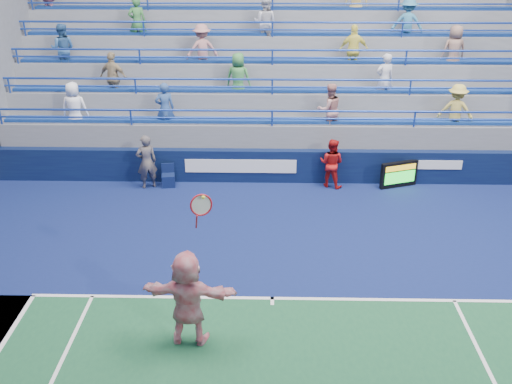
{
  "coord_description": "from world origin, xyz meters",
  "views": [
    {
      "loc": [
        -0.14,
        -10.63,
        7.72
      ],
      "look_at": [
        -0.42,
        2.5,
        1.5
      ],
      "focal_mm": 40.0,
      "sensor_mm": 36.0,
      "label": 1
    }
  ],
  "objects_px": {
    "serve_speed_board": "(399,175)",
    "ball_girl": "(331,163)",
    "judge_chair": "(168,179)",
    "line_judge": "(147,162)",
    "tennis_player": "(188,298)"
  },
  "relations": [
    {
      "from": "serve_speed_board",
      "to": "line_judge",
      "type": "xyz_separation_m",
      "value": [
        -8.02,
        -0.21,
        0.45
      ]
    },
    {
      "from": "serve_speed_board",
      "to": "ball_girl",
      "type": "height_order",
      "value": "ball_girl"
    },
    {
      "from": "judge_chair",
      "to": "ball_girl",
      "type": "xyz_separation_m",
      "value": [
        5.22,
        0.09,
        0.57
      ]
    },
    {
      "from": "line_judge",
      "to": "ball_girl",
      "type": "distance_m",
      "value": 5.85
    },
    {
      "from": "serve_speed_board",
      "to": "ball_girl",
      "type": "relative_size",
      "value": 0.77
    },
    {
      "from": "serve_speed_board",
      "to": "judge_chair",
      "type": "xyz_separation_m",
      "value": [
        -7.39,
        -0.08,
        -0.2
      ]
    },
    {
      "from": "ball_girl",
      "to": "serve_speed_board",
      "type": "bearing_deg",
      "value": -155.8
    },
    {
      "from": "serve_speed_board",
      "to": "ball_girl",
      "type": "bearing_deg",
      "value": 179.52
    },
    {
      "from": "serve_speed_board",
      "to": "line_judge",
      "type": "distance_m",
      "value": 8.03
    },
    {
      "from": "serve_speed_board",
      "to": "tennis_player",
      "type": "bearing_deg",
      "value": -127.19
    },
    {
      "from": "line_judge",
      "to": "tennis_player",
      "type": "bearing_deg",
      "value": 82.57
    },
    {
      "from": "tennis_player",
      "to": "ball_girl",
      "type": "xyz_separation_m",
      "value": [
        3.58,
        7.59,
        -0.23
      ]
    },
    {
      "from": "serve_speed_board",
      "to": "tennis_player",
      "type": "height_order",
      "value": "tennis_player"
    },
    {
      "from": "serve_speed_board",
      "to": "judge_chair",
      "type": "relative_size",
      "value": 1.69
    },
    {
      "from": "ball_girl",
      "to": "line_judge",
      "type": "bearing_deg",
      "value": 26.89
    }
  ]
}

